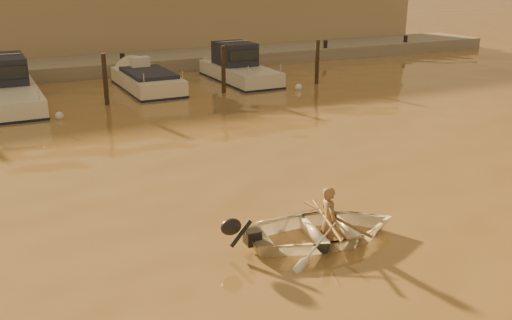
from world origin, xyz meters
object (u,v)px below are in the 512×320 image
moored_boat_4 (240,68)px  waterfront_building (56,17)px  person (329,220)px  moored_boat_3 (147,84)px  dinghy (324,230)px  moored_boat_2 (2,87)px

moored_boat_4 → waterfront_building: (-6.57, 11.00, 1.77)m
person → moored_boat_4: size_ratio=0.22×
person → moored_boat_4: 16.87m
moored_boat_3 → waterfront_building: bearing=100.7°
moored_boat_3 → waterfront_building: size_ratio=0.13×
dinghy → moored_boat_3: 15.97m
dinghy → waterfront_building: (-1.00, 26.94, 2.20)m
moored_boat_4 → person: bearing=-109.0°
person → moored_boat_2: 16.69m
dinghy → moored_boat_4: 16.89m
moored_boat_3 → moored_boat_4: size_ratio=0.94×
moored_boat_2 → moored_boat_4: 10.39m
person → moored_boat_2: (-4.91, 15.95, 0.23)m
waterfront_building → dinghy: bearing=-87.9°
person → moored_boat_3: size_ratio=0.24×
person → moored_boat_3: (0.98, 15.95, -0.17)m
dinghy → moored_boat_3: size_ratio=0.53×
moored_boat_3 → moored_boat_4: (4.50, 0.00, 0.40)m
moored_boat_2 → person: bearing=-72.9°
moored_boat_3 → waterfront_building: waterfront_building is taller
moored_boat_2 → waterfront_building: 11.78m
person → moored_boat_2: size_ratio=0.17×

